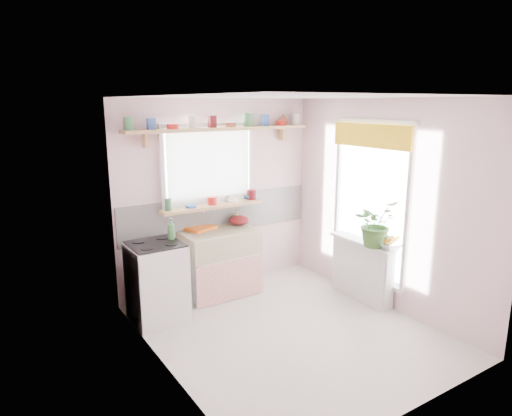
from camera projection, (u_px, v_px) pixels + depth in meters
room at (292, 190)px, 5.74m from camera, size 3.20×3.20×3.20m
sink_unit at (220, 262)px, 5.88m from camera, size 0.95×0.65×1.11m
cooker at (157, 282)px, 5.17m from camera, size 0.58×0.58×0.93m
radiator_ledge at (362, 268)px, 5.76m from camera, size 0.22×0.95×0.78m
windowsill at (212, 206)px, 5.87m from camera, size 1.40×0.22×0.04m
pine_shelf at (222, 129)px, 5.72m from camera, size 2.52×0.24×0.04m
shelf_crockery at (220, 123)px, 5.70m from camera, size 2.47×0.11×0.12m
sill_crockery at (212, 200)px, 5.86m from camera, size 1.35×0.11×0.12m
dish_tray at (201, 228)px, 5.86m from camera, size 0.41×0.36×0.04m
colander at (239, 220)px, 6.09m from camera, size 0.30×0.30×0.12m
jade_plant at (375, 223)px, 5.37m from camera, size 0.58×0.52×0.56m
fruit_bowl at (390, 245)px, 5.35m from camera, size 0.33×0.33×0.08m
herb_pot at (387, 241)px, 5.30m from camera, size 0.11×0.08×0.19m
soap_bottle_sink at (237, 217)px, 6.14m from camera, size 0.09×0.09×0.17m
sill_cup at (228, 198)px, 6.05m from camera, size 0.13×0.13×0.09m
sill_bowl at (249, 196)px, 6.23m from camera, size 0.22×0.22×0.06m
shelf_vase at (283, 119)px, 6.28m from camera, size 0.15×0.15×0.15m
cooker_bottle at (171, 229)px, 5.20m from camera, size 0.12×0.12×0.24m
fruit at (390, 240)px, 5.34m from camera, size 0.20×0.14×0.10m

